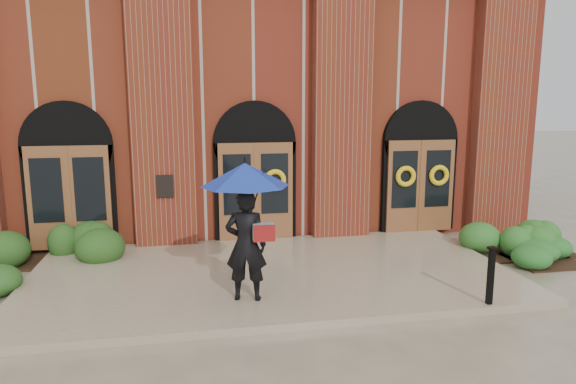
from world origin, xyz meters
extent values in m
plane|color=gray|center=(0.00, 0.00, 0.00)|extent=(90.00, 90.00, 0.00)
cube|color=tan|center=(0.00, 0.15, 0.07)|extent=(10.00, 5.30, 0.15)
cube|color=maroon|center=(0.00, 8.90, 3.50)|extent=(16.00, 12.00, 7.00)
cube|color=black|center=(-2.25, 2.47, 1.65)|extent=(0.40, 0.05, 0.55)
cube|color=maroon|center=(-2.25, 2.73, 3.50)|extent=(1.50, 0.45, 7.00)
cube|color=maroon|center=(2.25, 2.73, 3.50)|extent=(1.50, 0.45, 7.00)
cube|color=maroon|center=(6.75, 2.73, 3.50)|extent=(1.50, 0.45, 7.00)
cube|color=brown|center=(-4.50, 2.71, 1.40)|extent=(1.90, 0.10, 2.50)
cylinder|color=black|center=(-4.50, 2.85, 2.65)|extent=(2.10, 0.22, 2.10)
cube|color=brown|center=(0.00, 2.71, 1.40)|extent=(1.90, 0.10, 2.50)
cylinder|color=black|center=(0.00, 2.85, 2.65)|extent=(2.10, 0.22, 2.10)
cube|color=brown|center=(4.50, 2.71, 1.40)|extent=(1.90, 0.10, 2.50)
cylinder|color=black|center=(4.50, 2.85, 2.65)|extent=(2.10, 0.22, 2.10)
torus|color=yellow|center=(-0.48, 2.59, 1.70)|extent=(0.57, 0.13, 0.57)
torus|color=yellow|center=(0.48, 2.59, 1.70)|extent=(0.57, 0.13, 0.57)
torus|color=yellow|center=(4.02, 2.59, 1.70)|extent=(0.57, 0.13, 0.57)
torus|color=yellow|center=(4.98, 2.59, 1.70)|extent=(0.57, 0.13, 0.57)
imported|color=black|center=(-0.70, -1.32, 1.16)|extent=(0.82, 0.63, 2.03)
cone|color=navy|center=(-0.70, -1.32, 2.44)|extent=(1.86, 1.86, 0.41)
cylinder|color=black|center=(-0.65, -1.37, 1.90)|extent=(0.02, 0.02, 0.67)
cube|color=#AAACAF|center=(-0.40, -1.48, 1.43)|extent=(0.41, 0.26, 0.30)
cube|color=maroon|center=(-0.40, -1.59, 1.43)|extent=(0.38, 0.11, 0.30)
cube|color=black|center=(3.50, -2.35, 0.65)|extent=(0.09, 0.09, 1.00)
cube|color=black|center=(3.50, -2.35, 1.17)|extent=(0.15, 0.15, 0.04)
ellipsoid|color=#234617|center=(-5.20, 2.20, 0.40)|extent=(3.11, 1.24, 0.80)
ellipsoid|color=#285B20|center=(6.02, 0.66, 0.35)|extent=(2.75, 1.10, 0.71)
ellipsoid|color=#225B21|center=(6.38, 0.00, 0.24)|extent=(1.38, 1.18, 0.49)
camera|label=1|loc=(-1.61, -10.13, 3.72)|focal=32.00mm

